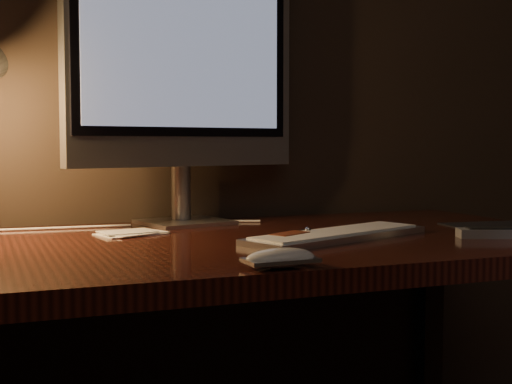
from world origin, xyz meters
name	(u,v)px	position (x,y,z in m)	size (l,w,h in m)	color
desk	(198,298)	(0.00, 1.93, 0.62)	(1.60, 0.75, 0.75)	#40160E
monitor	(185,68)	(0.04, 2.14, 1.12)	(0.58, 0.21, 0.62)	silver
keyboard	(337,235)	(0.25, 1.79, 0.76)	(0.43, 0.12, 0.02)	silver
mousepad	(500,226)	(0.69, 1.83, 0.75)	(0.22, 0.18, 0.00)	black
mouse	(280,261)	(0.01, 1.52, 0.76)	(0.11, 0.06, 0.02)	white
media_remote	(295,237)	(0.16, 1.78, 0.76)	(0.14, 0.10, 0.02)	black
tv_remote	(503,233)	(0.57, 1.67, 0.76)	(0.19, 0.11, 0.02)	gray
papers	(131,233)	(-0.12, 2.00, 0.75)	(0.13, 0.09, 0.01)	white
cable	(130,225)	(-0.09, 2.15, 0.75)	(0.01, 0.01, 0.64)	white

